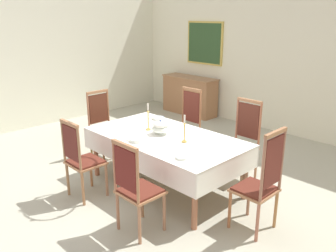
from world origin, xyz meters
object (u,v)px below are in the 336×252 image
at_px(bowl_near_right, 158,118).
at_px(bowl_far_left, 182,157).
at_px(candlestick_east, 184,131).
at_px(soup_tureen, 161,127).
at_px(spoon_primary, 132,138).
at_px(spoon_secondary, 154,117).
at_px(chair_north_b, 242,140).
at_px(candlestick_west, 148,119).
at_px(chair_south_a, 81,158).
at_px(bowl_near_left, 137,140).
at_px(chair_head_west, 103,125).
at_px(chair_north_a, 186,123).
at_px(chair_south_b, 136,187).
at_px(dining_table, 165,141).
at_px(sideboard, 190,95).
at_px(framed_painting, 205,43).
at_px(chair_head_east, 261,182).

bearing_deg(bowl_near_right, bowl_far_left, -33.14).
distance_m(candlestick_east, bowl_near_right, 1.10).
xyz_separation_m(soup_tureen, spoon_primary, (-0.13, -0.40, -0.09)).
bearing_deg(spoon_primary, spoon_secondary, 111.96).
relative_size(chair_north_b, candlestick_west, 3.01).
relative_size(candlestick_east, bowl_near_right, 1.96).
relative_size(chair_south_a, spoon_secondary, 6.06).
bearing_deg(bowl_near_left, chair_head_west, 163.16).
height_order(bowl_near_left, bowl_far_left, bowl_near_left).
distance_m(chair_head_west, bowl_near_right, 0.99).
bearing_deg(candlestick_west, chair_head_west, 180.00).
relative_size(candlestick_west, bowl_near_right, 2.10).
relative_size(candlestick_east, bowl_far_left, 2.49).
relative_size(chair_north_a, chair_south_b, 1.07).
bearing_deg(chair_north_b, spoon_primary, 60.29).
distance_m(dining_table, chair_head_west, 1.50).
relative_size(dining_table, candlestick_east, 5.94).
distance_m(chair_south_b, bowl_near_left, 0.91).
distance_m(candlestick_west, sideboard, 3.70).
relative_size(candlestick_west, spoon_secondary, 2.20).
relative_size(candlestick_west, framed_painting, 0.38).
bearing_deg(chair_north_b, chair_south_b, 90.00).
bearing_deg(dining_table, bowl_near_left, -102.61).
distance_m(chair_south_a, soup_tureen, 1.13).
xyz_separation_m(bowl_near_left, sideboard, (-2.25, 3.50, -0.33)).
relative_size(chair_south_a, chair_head_east, 0.89).
bearing_deg(chair_south_b, candlestick_east, 102.52).
height_order(chair_head_west, sideboard, chair_head_west).
height_order(bowl_near_right, spoon_secondary, bowl_near_right).
distance_m(bowl_far_left, spoon_secondary, 1.72).
bearing_deg(soup_tureen, chair_head_east, -0.00).
bearing_deg(chair_south_a, soup_tureen, 66.06).
relative_size(dining_table, bowl_far_left, 14.78).
relative_size(chair_south_b, chair_head_west, 0.96).
height_order(sideboard, framed_painting, framed_painting).
distance_m(chair_north_b, chair_head_east, 1.37).
distance_m(chair_head_west, candlestick_west, 1.19).
xyz_separation_m(dining_table, sideboard, (-2.35, 3.08, -0.23)).
distance_m(dining_table, framed_painting, 4.09).
xyz_separation_m(dining_table, candlestick_west, (-0.35, 0.00, 0.24)).
relative_size(chair_head_west, soup_tureen, 4.56).
xyz_separation_m(chair_south_a, spoon_secondary, (-0.22, 1.49, 0.20)).
height_order(chair_north_a, bowl_far_left, chair_north_a).
xyz_separation_m(chair_head_east, bowl_near_right, (-2.14, 0.46, 0.17)).
relative_size(candlestick_west, bowl_far_left, 2.66).
xyz_separation_m(chair_north_b, bowl_near_left, (-0.67, -1.43, 0.19)).
bearing_deg(spoon_secondary, bowl_near_left, -51.91).
bearing_deg(candlestick_east, sideboard, 131.25).
bearing_deg(dining_table, bowl_far_left, -30.57).
height_order(chair_north_b, chair_head_east, chair_head_east).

